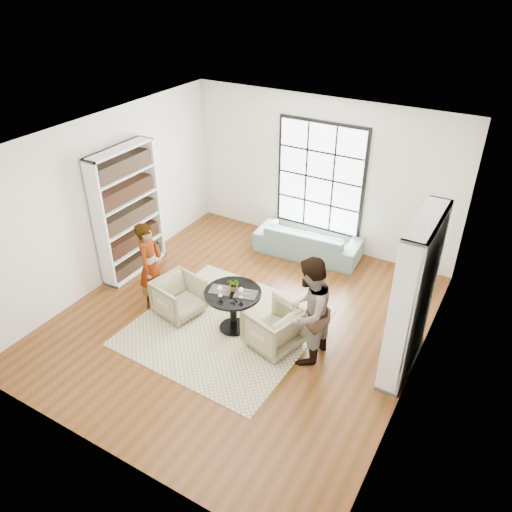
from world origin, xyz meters
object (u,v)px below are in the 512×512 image
Objects in this scene: wine_glass_left at (220,289)px; armchair_left at (179,297)px; pedestal_table at (233,302)px; sofa at (308,241)px; wine_glass_right at (241,290)px; flower_centerpiece at (234,285)px; person_right at (308,312)px; person_left at (150,265)px; armchair_right at (274,327)px.

armchair_left is at bearing 175.34° from wine_glass_left.
pedestal_table is 2.71m from sofa.
sofa is 2.81m from wine_glass_right.
wine_glass_right is 0.21m from flower_centerpiece.
person_right is 1.41m from wine_glass_left.
pedestal_table is at bearing -102.79° from person_left.
person_left reaches higher than flower_centerpiece.
flower_centerpiece is (1.54, 0.16, 0.05)m from person_left.
sofa is 11.64× the size of wine_glass_right.
armchair_left is 1.02m from wine_glass_left.
flower_centerpiece is at bearing -92.23° from person_right.
wine_glass_left is at bearing -63.54° from armchair_right.
pedestal_table is 0.76m from armchair_right.
wine_glass_right is at bearing 23.45° from wine_glass_left.
sofa is 2.94m from wine_glass_left.
armchair_right is at bearing -5.79° from flower_centerpiece.
armchair_left is 0.42× the size of person_right.
flower_centerpiece reaches higher than wine_glass_right.
person_left is 7.17× the size of flower_centerpiece.
person_right is 7.89× the size of flower_centerpiece.
wine_glass_right is (-0.56, -0.02, 0.50)m from armchair_right.
person_right is at bearing 6.20° from wine_glass_left.
wine_glass_left is (1.43, -0.07, 0.07)m from person_left.
person_right is 1.29m from flower_centerpiece.
armchair_right is 0.75m from wine_glass_right.
pedestal_table is 5.02× the size of wine_glass_right.
pedestal_table is 0.43× the size of sofa.
pedestal_table is at bearing 84.66° from sofa.
armchair_left is 4.02× the size of wine_glass_right.
armchair_left is at bearing -86.88° from person_right.
person_right is at bearing 110.06° from sofa.
pedestal_table is at bearing -87.36° from flower_centerpiece.
person_left is 1.55m from flower_centerpiece.
armchair_left is (-1.04, -2.81, 0.02)m from sofa.
person_left reaches higher than wine_glass_right.
sofa is at bearing -149.47° from armchair_right.
wine_glass_right is (0.29, 0.13, 0.00)m from wine_glass_left.
person_left is at bearing -176.12° from pedestal_table.
person_right reaches higher than sofa.
person_right reaches higher than wine_glass_right.
pedestal_table is 1.18× the size of armchair_right.
sofa is 11.66× the size of wine_glass_left.
wine_glass_left is at bearing -122.59° from pedestal_table.
wine_glass_left is (-0.11, -0.18, 0.32)m from pedestal_table.
armchair_right is (0.69, -2.73, 0.04)m from sofa.
armchair_left is at bearing -106.68° from person_left.
pedestal_table is at bearing 164.64° from wine_glass_right.
person_right reaches higher than pedestal_table.
person_left is at bearing -174.25° from flower_centerpiece.
pedestal_table is 0.52× the size of person_right.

